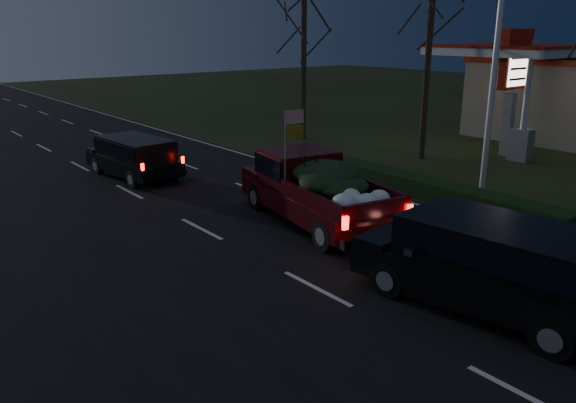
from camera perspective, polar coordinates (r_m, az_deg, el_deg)
ground at (r=12.62m, az=2.93°, el=-8.88°), size 120.00×120.00×0.00m
road_asphalt at (r=12.61m, az=2.93°, el=-8.84°), size 14.00×120.00×0.02m
hedge_row at (r=19.88m, az=14.06°, el=1.31°), size 1.00×10.00×0.60m
light_pole at (r=20.04m, az=20.59°, el=15.91°), size 0.50×0.90×9.16m
gas_price_pylon at (r=27.21m, az=21.98°, el=12.16°), size 2.00×0.41×5.57m
gas_station_building at (r=34.92m, az=26.84°, el=9.45°), size 10.00×7.00×4.00m
gas_canopy at (r=29.42m, az=22.37°, el=13.53°), size 7.10×6.10×4.88m
bare_tree_mid at (r=25.36m, az=14.38°, el=18.42°), size 3.60×3.60×8.50m
bare_tree_far at (r=29.47m, az=1.63°, el=16.46°), size 3.60×3.60×7.00m
pickup_truck at (r=16.51m, az=2.81°, el=1.64°), size 3.18×6.07×3.03m
lead_suv at (r=22.47m, az=-15.33°, el=4.74°), size 2.19×4.56×1.27m
rear_suv at (r=12.01m, az=20.44°, el=-5.38°), size 2.88×5.52×1.52m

